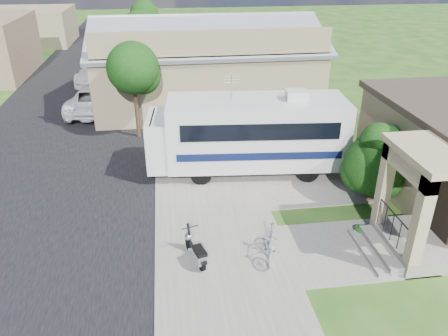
{
  "coord_description": "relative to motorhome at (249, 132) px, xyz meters",
  "views": [
    {
      "loc": [
        -2.37,
        -11.15,
        8.26
      ],
      "look_at": [
        -0.5,
        2.5,
        1.3
      ],
      "focal_mm": 35.0,
      "sensor_mm": 36.0,
      "label": 1
    }
  ],
  "objects": [
    {
      "name": "garden_hose",
      "position": [
        2.82,
        -4.94,
        -1.61
      ],
      "size": [
        0.44,
        0.44,
        0.2
      ],
      "primitive_type": "cylinder",
      "color": "#156113",
      "rests_on": "ground"
    },
    {
      "name": "van",
      "position": [
        -7.48,
        14.99,
        -0.86
      ],
      "size": [
        3.38,
        6.17,
        1.7
      ],
      "primitive_type": "imported",
      "rotation": [
        0.0,
        0.0,
        -0.18
      ],
      "color": "silver",
      "rests_on": "ground"
    },
    {
      "name": "street_tree_b",
      "position": [
        -4.5,
        14.37,
        1.68
      ],
      "size": [
        2.44,
        2.4,
        4.73
      ],
      "color": "black",
      "rests_on": "ground"
    },
    {
      "name": "walk_slab",
      "position": [
        2.2,
        -5.68,
        -1.69
      ],
      "size": [
        4.0,
        3.0,
        0.05
      ],
      "primitive_type": "cube",
      "color": "#65625B",
      "rests_on": "ground"
    },
    {
      "name": "driveway_slab",
      "position": [
        0.7,
        -0.18,
        -1.69
      ],
      "size": [
        7.0,
        6.0,
        0.05
      ],
      "primitive_type": "cube",
      "color": "#65625B",
      "rests_on": "ground"
    },
    {
      "name": "street_tree_a",
      "position": [
        -4.5,
        4.37,
        1.54
      ],
      "size": [
        2.44,
        2.4,
        4.58
      ],
      "color": "black",
      "rests_on": "ground"
    },
    {
      "name": "motorhome",
      "position": [
        0.0,
        0.0,
        0.0
      ],
      "size": [
        7.96,
        3.09,
        3.99
      ],
      "rotation": [
        0.0,
        0.0,
        -0.09
      ],
      "color": "#BCBCB7",
      "rests_on": "ground"
    },
    {
      "name": "scooter",
      "position": [
        -2.59,
        -5.65,
        -1.28
      ],
      "size": [
        0.69,
        1.41,
        0.94
      ],
      "rotation": [
        0.0,
        0.0,
        0.3
      ],
      "color": "black",
      "rests_on": "ground"
    },
    {
      "name": "distant_bldg_near",
      "position": [
        -15.8,
        29.32,
        -0.11
      ],
      "size": [
        8.0,
        7.0,
        3.2
      ],
      "primitive_type": "cube",
      "color": "#847352",
      "rests_on": "ground"
    },
    {
      "name": "ground",
      "position": [
        -0.8,
        -4.68,
        -1.71
      ],
      "size": [
        120.0,
        120.0,
        0.0
      ],
      "primitive_type": "plane",
      "color": "#184111"
    },
    {
      "name": "shrub",
      "position": [
        4.03,
        -2.88,
        -0.18
      ],
      "size": [
        2.44,
        2.33,
        3.0
      ],
      "color": "black",
      "rests_on": "ground"
    },
    {
      "name": "bicycle",
      "position": [
        -0.4,
        -5.72,
        -1.22
      ],
      "size": [
        0.88,
        1.69,
        0.98
      ],
      "primitive_type": "imported",
      "rotation": [
        0.0,
        0.0,
        -0.27
      ],
      "color": "#ABADB3",
      "rests_on": "ground"
    },
    {
      "name": "warehouse",
      "position": [
        -0.8,
        9.29,
        0.28
      ],
      "size": [
        12.5,
        8.4,
        5.04
      ],
      "color": "#847352",
      "rests_on": "ground"
    },
    {
      "name": "pickup_truck",
      "position": [
        -7.01,
        8.55,
        -0.94
      ],
      "size": [
        3.19,
        5.79,
        1.54
      ],
      "primitive_type": "imported",
      "rotation": [
        0.0,
        0.0,
        3.02
      ],
      "color": "silver",
      "rests_on": "ground"
    },
    {
      "name": "sidewalk_slab",
      "position": [
        -1.8,
        5.32,
        -1.68
      ],
      "size": [
        4.0,
        80.0,
        0.06
      ],
      "primitive_type": "cube",
      "color": "#65625B",
      "rests_on": "ground"
    },
    {
      "name": "street_slab",
      "position": [
        -8.3,
        5.32,
        -1.7
      ],
      "size": [
        9.0,
        80.0,
        0.02
      ],
      "primitive_type": "cube",
      "color": "black",
      "rests_on": "ground"
    },
    {
      "name": "street_tree_c",
      "position": [
        -4.5,
        23.37,
        1.39
      ],
      "size": [
        2.44,
        2.4,
        4.42
      ],
      "color": "black",
      "rests_on": "ground"
    }
  ]
}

